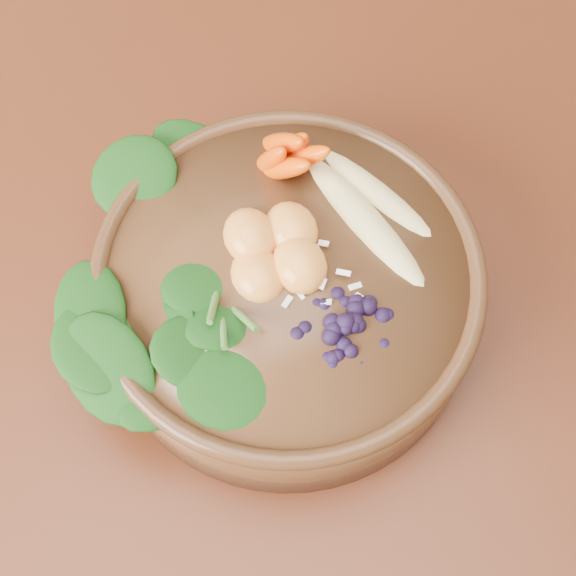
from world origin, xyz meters
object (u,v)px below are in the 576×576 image
dining_table (231,389)px  mandarin_cluster (274,242)px  stoneware_bowl (288,294)px  kale_heap (186,234)px  blueberry_pile (347,316)px  banana_halves (372,196)px  carrot_cluster (276,133)px

dining_table → mandarin_cluster: 0.19m
stoneware_bowl → kale_heap: size_ratio=1.53×
blueberry_pile → dining_table: bearing=150.5°
banana_halves → dining_table: bearing=177.9°
stoneware_bowl → banana_halves: (0.07, 0.03, 0.05)m
kale_heap → banana_halves: kale_heap is taller
kale_heap → carrot_cluster: bearing=29.0°
dining_table → stoneware_bowl: size_ratio=5.82×
banana_halves → carrot_cluster: bearing=113.1°
carrot_cluster → kale_heap: bearing=-169.5°
stoneware_bowl → kale_heap: 0.09m
dining_table → carrot_cluster: size_ratio=21.10×
blueberry_pile → mandarin_cluster: bearing=109.2°
carrot_cluster → blueberry_pile: size_ratio=0.60×
mandarin_cluster → banana_halves: bearing=8.8°
banana_halves → stoneware_bowl: bearing=-177.3°
dining_table → carrot_cluster: (0.08, 0.10, 0.20)m
banana_halves → blueberry_pile: (-0.05, -0.08, 0.01)m
stoneware_bowl → blueberry_pile: size_ratio=2.16×
stoneware_bowl → banana_halves: bearing=21.3°
stoneware_bowl → dining_table: bearing=-170.3°
carrot_cluster → banana_halves: 0.08m
stoneware_bowl → carrot_cluster: (0.02, 0.09, 0.07)m
kale_heap → banana_halves: size_ratio=1.13×
mandarin_cluster → blueberry_pile: blueberry_pile is taller
mandarin_cluster → blueberry_pile: size_ratio=0.69×
stoneware_bowl → mandarin_cluster: (-0.00, 0.02, 0.05)m
dining_table → kale_heap: kale_heap is taller
dining_table → kale_heap: bearing=92.7°
kale_heap → dining_table: bearing=-87.3°
kale_heap → banana_halves: (0.13, -0.01, -0.01)m
stoneware_bowl → carrot_cluster: size_ratio=3.62×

